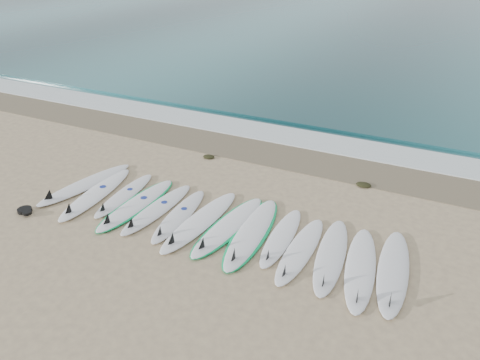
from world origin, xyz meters
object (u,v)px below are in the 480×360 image
at_px(surfboard_7, 228,226).
at_px(leash_coil, 25,211).
at_px(surfboard_0, 83,185).
at_px(surfboard_13, 393,272).

distance_m(surfboard_7, leash_coil, 4.67).
relative_size(surfboard_0, leash_coil, 6.23).
relative_size(surfboard_7, surfboard_13, 1.00).
bearing_deg(surfboard_0, leash_coil, -91.92).
xyz_separation_m(surfboard_0, surfboard_13, (7.60, -0.11, -0.00)).
distance_m(surfboard_7, surfboard_13, 3.47).
xyz_separation_m(surfboard_13, leash_coil, (-7.91, -1.41, -0.01)).
height_order(surfboard_0, surfboard_13, surfboard_0).
bearing_deg(surfboard_0, surfboard_7, 8.70).
xyz_separation_m(surfboard_0, leash_coil, (-0.32, -1.53, -0.01)).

